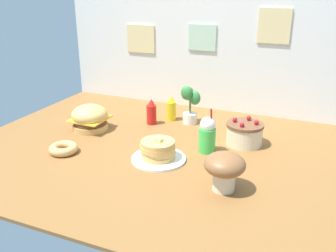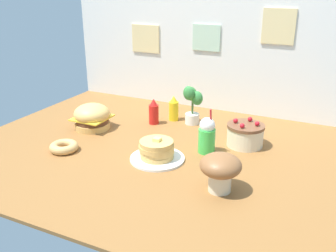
% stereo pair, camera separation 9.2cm
% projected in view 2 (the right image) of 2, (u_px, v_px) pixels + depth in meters
% --- Properties ---
extents(ground_plane, '(2.40, 1.91, 0.02)m').
position_uv_depth(ground_plane, '(151.00, 150.00, 2.47)').
color(ground_plane, brown).
extents(back_wall, '(2.40, 0.04, 1.06)m').
position_uv_depth(back_wall, '(205.00, 44.00, 3.07)').
color(back_wall, silver).
rests_on(back_wall, ground_plane).
extents(burger, '(0.26, 0.26, 0.19)m').
position_uv_depth(burger, '(92.00, 117.00, 2.76)').
color(burger, '#DBA859').
rests_on(burger, ground_plane).
extents(pancake_stack, '(0.33, 0.33, 0.14)m').
position_uv_depth(pancake_stack, '(157.00, 151.00, 2.29)').
color(pancake_stack, white).
rests_on(pancake_stack, ground_plane).
extents(layer_cake, '(0.24, 0.24, 0.18)m').
position_uv_depth(layer_cake, '(245.00, 135.00, 2.48)').
color(layer_cake, beige).
rests_on(layer_cake, ground_plane).
extents(ketchup_bottle, '(0.07, 0.07, 0.20)m').
position_uv_depth(ketchup_bottle, '(154.00, 112.00, 2.85)').
color(ketchup_bottle, red).
rests_on(ketchup_bottle, ground_plane).
extents(mustard_bottle, '(0.07, 0.07, 0.20)m').
position_uv_depth(mustard_bottle, '(174.00, 109.00, 2.93)').
color(mustard_bottle, yellow).
rests_on(mustard_bottle, ground_plane).
extents(cream_soda_cup, '(0.11, 0.11, 0.29)m').
position_uv_depth(cream_soda_cup, '(207.00, 135.00, 2.37)').
color(cream_soda_cup, green).
rests_on(cream_soda_cup, ground_plane).
extents(donut_pink_glaze, '(0.18, 0.18, 0.05)m').
position_uv_depth(donut_pink_glaze, '(64.00, 147.00, 2.42)').
color(donut_pink_glaze, tan).
rests_on(donut_pink_glaze, ground_plane).
extents(potted_plant, '(0.15, 0.11, 0.30)m').
position_uv_depth(potted_plant, '(192.00, 103.00, 2.83)').
color(potted_plant, white).
rests_on(potted_plant, ground_plane).
extents(mushroom_stool, '(0.22, 0.22, 0.21)m').
position_uv_depth(mushroom_stool, '(220.00, 169.00, 1.93)').
color(mushroom_stool, beige).
rests_on(mushroom_stool, ground_plane).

